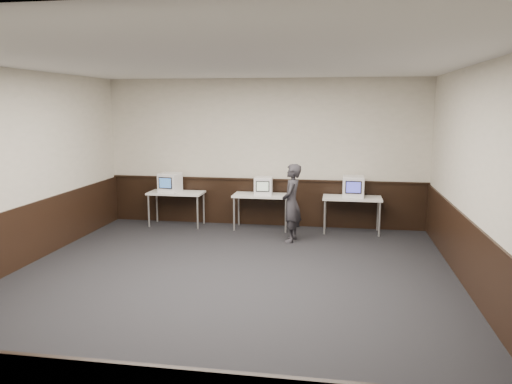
# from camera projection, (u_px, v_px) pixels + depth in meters

# --- Properties ---
(floor) EXTENTS (8.00, 8.00, 0.00)m
(floor) POSITION_uv_depth(u_px,v_px,m) (224.00, 288.00, 7.26)
(floor) COLOR black
(floor) RESTS_ON ground
(ceiling) EXTENTS (8.00, 8.00, 0.00)m
(ceiling) POSITION_uv_depth(u_px,v_px,m) (221.00, 62.00, 6.71)
(ceiling) COLOR white
(ceiling) RESTS_ON back_wall
(back_wall) EXTENTS (7.00, 0.00, 7.00)m
(back_wall) POSITION_uv_depth(u_px,v_px,m) (264.00, 153.00, 10.87)
(back_wall) COLOR beige
(back_wall) RESTS_ON ground
(front_wall) EXTENTS (7.00, 0.00, 7.00)m
(front_wall) POSITION_uv_depth(u_px,v_px,m) (74.00, 271.00, 3.10)
(front_wall) COLOR beige
(front_wall) RESTS_ON ground
(right_wall) EXTENTS (0.00, 8.00, 8.00)m
(right_wall) POSITION_uv_depth(u_px,v_px,m) (487.00, 186.00, 6.42)
(right_wall) COLOR beige
(right_wall) RESTS_ON ground
(wainscot_back) EXTENTS (6.98, 0.04, 1.00)m
(wainscot_back) POSITION_uv_depth(u_px,v_px,m) (264.00, 203.00, 11.04)
(wainscot_back) COLOR black
(wainscot_back) RESTS_ON back_wall
(wainscot_left) EXTENTS (0.04, 7.98, 1.00)m
(wainscot_left) POSITION_uv_depth(u_px,v_px,m) (5.00, 244.00, 7.74)
(wainscot_left) COLOR black
(wainscot_left) RESTS_ON left_wall
(wainscot_right) EXTENTS (0.04, 7.98, 1.00)m
(wainscot_right) POSITION_uv_depth(u_px,v_px,m) (479.00, 267.00, 6.61)
(wainscot_right) COLOR black
(wainscot_right) RESTS_ON right_wall
(wainscot_rail) EXTENTS (6.98, 0.06, 0.04)m
(wainscot_rail) POSITION_uv_depth(u_px,v_px,m) (264.00, 180.00, 10.93)
(wainscot_rail) COLOR black
(wainscot_rail) RESTS_ON wainscot_back
(desk_left) EXTENTS (1.20, 0.60, 0.75)m
(desk_left) POSITION_uv_depth(u_px,v_px,m) (176.00, 195.00, 10.95)
(desk_left) COLOR silver
(desk_left) RESTS_ON ground
(desk_center) EXTENTS (1.20, 0.60, 0.75)m
(desk_center) POSITION_uv_depth(u_px,v_px,m) (262.00, 198.00, 10.64)
(desk_center) COLOR silver
(desk_center) RESTS_ON ground
(desk_right) EXTENTS (1.20, 0.60, 0.75)m
(desk_right) POSITION_uv_depth(u_px,v_px,m) (352.00, 200.00, 10.33)
(desk_right) COLOR silver
(desk_right) RESTS_ON ground
(emac_left) EXTENTS (0.47, 0.49, 0.42)m
(emac_left) POSITION_uv_depth(u_px,v_px,m) (170.00, 182.00, 10.92)
(emac_left) COLOR white
(emac_left) RESTS_ON desk_left
(emac_center) EXTENTS (0.40, 0.43, 0.38)m
(emac_center) POSITION_uv_depth(u_px,v_px,m) (263.00, 186.00, 10.59)
(emac_center) COLOR white
(emac_center) RESTS_ON desk_center
(emac_right) EXTENTS (0.44, 0.48, 0.43)m
(emac_right) POSITION_uv_depth(u_px,v_px,m) (353.00, 187.00, 10.30)
(emac_right) COLOR white
(emac_right) RESTS_ON desk_right
(person) EXTENTS (0.42, 0.59, 1.52)m
(person) POSITION_uv_depth(u_px,v_px,m) (292.00, 203.00, 9.63)
(person) COLOR #28272C
(person) RESTS_ON ground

